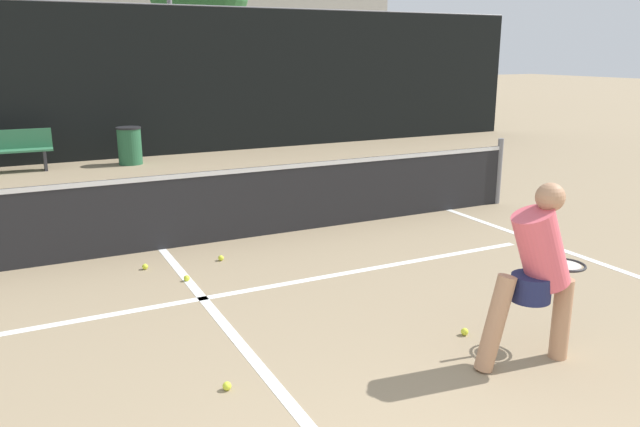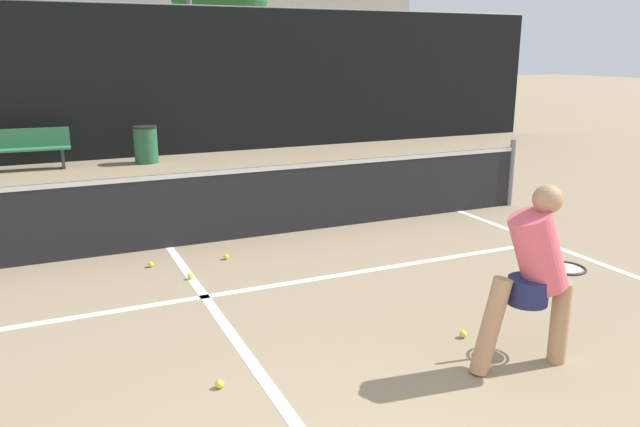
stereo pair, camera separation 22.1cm
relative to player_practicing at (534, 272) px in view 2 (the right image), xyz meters
name	(u,v)px [view 2 (the right image)]	position (x,y,z in m)	size (l,w,h in m)	color
court_service_line	(205,297)	(-1.98, 2.47, -0.79)	(8.25, 0.10, 0.01)	white
court_center_mark	(235,338)	(-1.98, 1.42, -0.79)	(0.10, 5.73, 0.01)	white
court_sideline_right	(609,267)	(2.53, 1.42, -0.79)	(0.10, 6.73, 0.01)	white
net	(167,209)	(-1.98, 4.29, -0.28)	(11.09, 0.09, 1.07)	slate
fence_back	(99,83)	(-1.98, 11.65, 0.94)	(24.00, 0.06, 3.48)	black
player_practicing	(534,272)	(0.00, 0.00, 0.00)	(1.19, 0.55, 1.48)	tan
tennis_ball_scattered_0	(151,264)	(-2.32, 3.62, -0.76)	(0.07, 0.07, 0.07)	#D1E033
tennis_ball_scattered_2	(190,276)	(-1.99, 3.04, -0.76)	(0.07, 0.07, 0.07)	#D1E033
tennis_ball_scattered_3	(463,334)	(-0.15, 0.62, -0.76)	(0.07, 0.07, 0.07)	#D1E033
tennis_ball_scattered_6	(220,384)	(-2.32, 0.67, -0.76)	(0.07, 0.07, 0.07)	#D1E033
tennis_ball_scattered_7	(226,257)	(-1.45, 3.53, -0.76)	(0.07, 0.07, 0.07)	#D1E033
courtside_bench	(24,148)	(-3.64, 10.92, -0.32)	(1.82, 0.45, 0.86)	#33724C
trash_bin	(146,145)	(-1.19, 10.75, -0.38)	(0.53, 0.53, 0.82)	#28603D
parked_car	(191,115)	(0.94, 15.53, -0.24)	(1.82, 4.50, 1.32)	silver
tree_mid	(56,35)	(-2.43, 20.40, 2.16)	(2.92, 2.92, 3.45)	brown
building_far	(61,46)	(-1.98, 28.59, 1.84)	(36.00, 2.40, 5.27)	#B2ADA3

